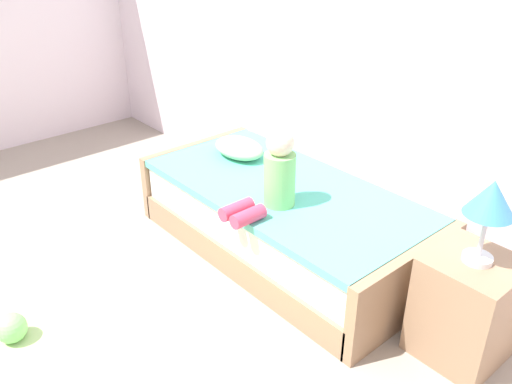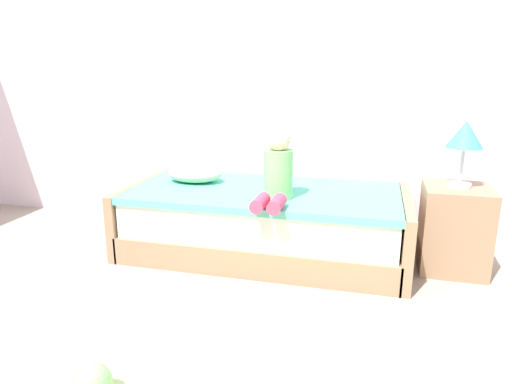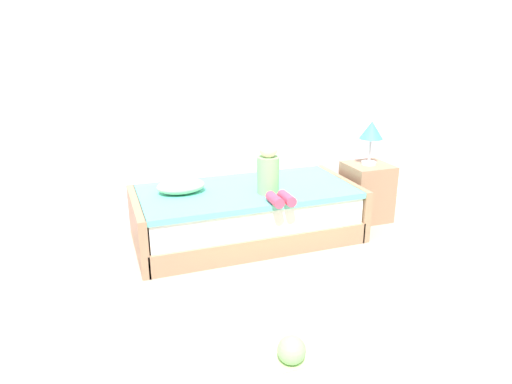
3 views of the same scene
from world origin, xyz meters
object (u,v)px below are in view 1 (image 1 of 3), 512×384
at_px(nightstand, 466,308).
at_px(child_figure, 274,177).
at_px(bed, 283,220).
at_px(table_lamp, 491,202).
at_px(toy_ball, 11,328).
at_px(pillow, 239,148).

relative_size(nightstand, child_figure, 1.18).
distance_m(bed, nightstand, 1.35).
distance_m(table_lamp, child_figure, 1.26).
bearing_deg(toy_ball, table_lamp, 47.28).
relative_size(bed, nightstand, 3.52).
height_order(bed, child_figure, child_figure).
xyz_separation_m(nightstand, toy_ball, (-1.68, -1.82, -0.21)).
bearing_deg(bed, child_figure, -58.21).
bearing_deg(bed, table_lamp, 1.89).
bearing_deg(bed, nightstand, 1.89).
bearing_deg(pillow, nightstand, -1.63).
relative_size(table_lamp, pillow, 1.02).
relative_size(nightstand, toy_ball, 3.48).
relative_size(table_lamp, toy_ball, 2.61).
relative_size(bed, child_figure, 4.14).
xyz_separation_m(nightstand, child_figure, (-1.21, -0.27, 0.40)).
xyz_separation_m(nightstand, pillow, (-1.95, 0.06, 0.26)).
bearing_deg(toy_ball, bed, 79.50).
bearing_deg(child_figure, table_lamp, 12.73).
bearing_deg(table_lamp, bed, -178.11).
bearing_deg(child_figure, nightstand, 12.73).
distance_m(table_lamp, toy_ball, 2.62).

